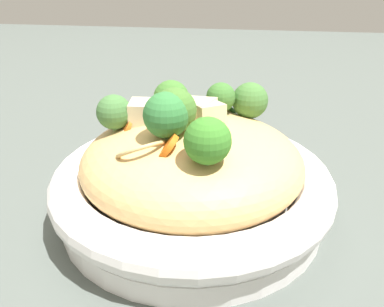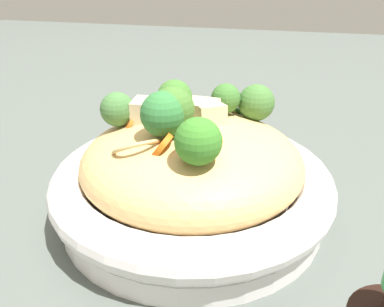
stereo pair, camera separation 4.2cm
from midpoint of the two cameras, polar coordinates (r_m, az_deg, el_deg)
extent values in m
plane|color=#4F5651|center=(0.46, 2.66, -8.60)|extent=(3.00, 3.00, 0.00)
cylinder|color=white|center=(0.45, 2.69, -7.37)|extent=(0.29, 0.29, 0.02)
torus|color=white|center=(0.43, 2.77, -3.87)|extent=(0.31, 0.31, 0.04)
ellipsoid|color=tan|center=(0.42, 2.84, -1.12)|extent=(0.24, 0.24, 0.09)
torus|color=tan|center=(0.38, -4.94, 0.89)|extent=(0.07, 0.07, 0.03)
torus|color=tan|center=(0.43, 3.37, 3.07)|extent=(0.06, 0.06, 0.02)
cone|color=#A2C178|center=(0.44, 0.22, 5.38)|extent=(0.02, 0.02, 0.02)
sphere|color=#40742D|center=(0.43, 0.22, 8.20)|extent=(0.04, 0.04, 0.04)
cone|color=#A4C171|center=(0.44, -7.95, 3.61)|extent=(0.02, 0.02, 0.02)
sphere|color=#44743A|center=(0.43, -8.14, 6.45)|extent=(0.04, 0.04, 0.04)
cone|color=#98BE7B|center=(0.34, 4.40, -1.86)|extent=(0.02, 0.02, 0.02)
sphere|color=#3A7F29|center=(0.33, 4.53, 1.73)|extent=(0.05, 0.05, 0.04)
cone|color=#A3BF79|center=(0.38, -1.02, 2.27)|extent=(0.03, 0.03, 0.02)
sphere|color=#337639|center=(0.37, -1.05, 5.77)|extent=(0.06, 0.06, 0.05)
cone|color=#96BA73|center=(0.46, 7.54, 5.46)|extent=(0.02, 0.02, 0.02)
sphere|color=#3C702F|center=(0.45, 7.70, 8.02)|extent=(0.04, 0.04, 0.03)
cone|color=#A0BF76|center=(0.39, 0.24, 2.96)|extent=(0.03, 0.02, 0.02)
sphere|color=#43722D|center=(0.38, 0.24, 6.45)|extent=(0.05, 0.05, 0.04)
cone|color=#A3BA74|center=(0.47, 11.80, 4.65)|extent=(0.02, 0.02, 0.02)
sphere|color=#437335|center=(0.46, 12.06, 7.30)|extent=(0.05, 0.05, 0.04)
cylinder|color=orange|center=(0.47, -7.14, 5.01)|extent=(0.03, 0.02, 0.02)
cylinder|color=orange|center=(0.36, -1.14, 1.09)|extent=(0.02, 0.03, 0.03)
cylinder|color=orange|center=(0.46, -4.58, 5.77)|extent=(0.03, 0.03, 0.02)
cylinder|color=orange|center=(0.37, 6.09, 1.80)|extent=(0.03, 0.03, 0.01)
cylinder|color=orange|center=(0.43, -6.44, 4.50)|extent=(0.03, 0.03, 0.02)
cylinder|color=orange|center=(0.47, -1.90, 6.38)|extent=(0.03, 0.03, 0.02)
cylinder|color=beige|center=(0.49, 8.04, 6.19)|extent=(0.04, 0.04, 0.03)
torus|color=#255B2A|center=(0.49, 8.04, 6.19)|extent=(0.05, 0.04, 0.03)
cylinder|color=beige|center=(0.43, -1.79, 5.61)|extent=(0.04, 0.04, 0.03)
torus|color=#2D542C|center=(0.43, -1.79, 5.61)|extent=(0.05, 0.05, 0.04)
cube|color=beige|center=(0.43, -3.86, 5.79)|extent=(0.04, 0.04, 0.03)
cube|color=beige|center=(0.42, 5.49, 5.50)|extent=(0.04, 0.04, 0.03)
cube|color=beige|center=(0.43, 3.36, 6.10)|extent=(0.05, 0.05, 0.03)
camera|label=1|loc=(0.02, -87.14, 1.38)|focal=36.17mm
camera|label=2|loc=(0.02, 92.86, -1.38)|focal=36.17mm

